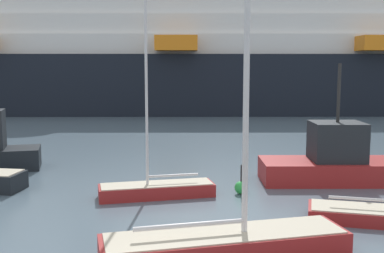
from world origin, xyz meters
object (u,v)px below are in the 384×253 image
at_px(sailboat_2, 156,186).
at_px(cruise_ship, 263,60).
at_px(channel_buoy_0, 241,187).
at_px(sailboat_3, 226,235).
at_px(fishing_boat_0, 342,162).

relative_size(sailboat_2, cruise_ship, 0.08).
distance_m(sailboat_2, channel_buoy_0, 3.59).
bearing_deg(cruise_ship, channel_buoy_0, -99.88).
bearing_deg(sailboat_2, channel_buoy_0, 173.80).
height_order(sailboat_3, cruise_ship, cruise_ship).
height_order(sailboat_2, sailboat_3, sailboat_3).
xyz_separation_m(sailboat_2, cruise_ship, (7.16, 39.80, 5.58)).
height_order(sailboat_3, fishing_boat_0, sailboat_3).
bearing_deg(fishing_boat_0, sailboat_2, 16.85).
relative_size(channel_buoy_0, cruise_ship, 0.01).
distance_m(channel_buoy_0, cruise_ship, 39.70).
bearing_deg(channel_buoy_0, fishing_boat_0, 28.08).
height_order(sailboat_3, channel_buoy_0, sailboat_3).
relative_size(fishing_boat_0, cruise_ship, 0.07).
distance_m(sailboat_3, channel_buoy_0, 6.65).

